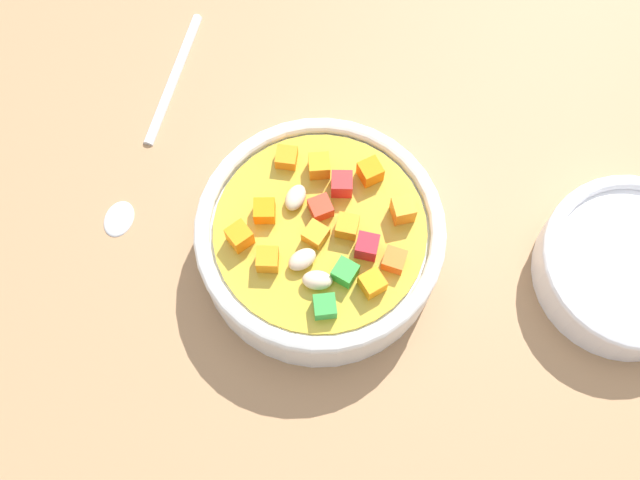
# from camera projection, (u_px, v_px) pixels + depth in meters

# --- Properties ---
(ground_plane) EXTENTS (1.40, 1.40, 0.02)m
(ground_plane) POSITION_uv_depth(u_px,v_px,m) (320.00, 257.00, 0.61)
(ground_plane) COLOR #9E754F
(soup_bowl_main) EXTENTS (0.18, 0.18, 0.07)m
(soup_bowl_main) POSITION_uv_depth(u_px,v_px,m) (320.00, 239.00, 0.57)
(soup_bowl_main) COLOR white
(soup_bowl_main) RESTS_ON ground_plane
(spoon) EXTENTS (0.06, 0.22, 0.01)m
(spoon) POSITION_uv_depth(u_px,v_px,m) (153.00, 127.00, 0.64)
(spoon) COLOR silver
(spoon) RESTS_ON ground_plane
(side_bowl_small) EXTENTS (0.14, 0.14, 0.05)m
(side_bowl_small) POSITION_uv_depth(u_px,v_px,m) (629.00, 266.00, 0.57)
(side_bowl_small) COLOR white
(side_bowl_small) RESTS_ON ground_plane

